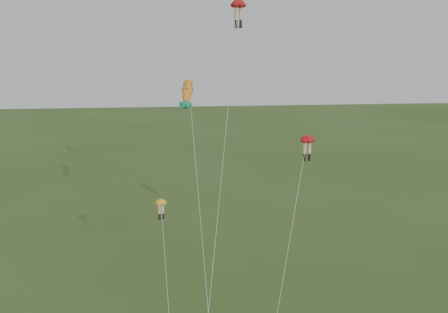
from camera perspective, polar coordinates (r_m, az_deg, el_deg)
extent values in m
ellipsoid|color=#B51217|center=(43.19, 1.66, 17.08)|extent=(1.64, 1.64, 0.68)
cylinder|color=#EBBB8B|center=(43.05, 1.39, 16.03)|extent=(0.30, 0.30, 1.04)
cylinder|color=black|center=(43.01, 1.38, 14.99)|extent=(0.24, 0.24, 0.52)
cube|color=black|center=(42.99, 1.38, 14.55)|extent=(0.24, 0.33, 0.15)
cylinder|color=#EBBB8B|center=(43.21, 1.92, 16.01)|extent=(0.30, 0.30, 1.04)
cylinder|color=black|center=(43.16, 1.91, 14.98)|extent=(0.24, 0.24, 0.52)
cube|color=black|center=(43.15, 1.91, 14.54)|extent=(0.24, 0.33, 0.15)
cylinder|color=silver|center=(37.96, -0.08, -0.08)|extent=(3.97, 11.48, 24.18)
ellipsoid|color=#B51217|center=(41.02, 9.52, 2.01)|extent=(1.37, 1.37, 0.63)
cylinder|color=#EBBB8B|center=(41.12, 9.22, 0.99)|extent=(0.28, 0.28, 0.96)
cylinder|color=black|center=(41.26, 9.19, 0.01)|extent=(0.22, 0.22, 0.48)
cube|color=black|center=(41.33, 9.17, -0.41)|extent=(0.18, 0.29, 0.14)
cylinder|color=#EBBB8B|center=(41.19, 9.74, 0.99)|extent=(0.28, 0.28, 0.96)
cylinder|color=black|center=(41.33, 9.71, 0.02)|extent=(0.22, 0.22, 0.48)
cube|color=black|center=(41.40, 9.69, -0.40)|extent=(0.18, 0.29, 0.14)
cylinder|color=silver|center=(37.46, 7.59, -9.02)|extent=(5.07, 9.91, 13.34)
ellipsoid|color=yellow|center=(38.04, -7.23, -5.17)|extent=(1.24, 1.24, 0.47)
cylinder|color=#EBBB8B|center=(38.15, -7.41, -5.99)|extent=(0.21, 0.21, 0.71)
cylinder|color=black|center=(38.32, -7.38, -6.75)|extent=(0.16, 0.16, 0.36)
cube|color=black|center=(38.39, -7.38, -7.08)|extent=(0.19, 0.24, 0.10)
cylinder|color=#EBBB8B|center=(38.26, -7.02, -5.93)|extent=(0.21, 0.21, 0.71)
cylinder|color=black|center=(38.43, -7.00, -6.68)|extent=(0.16, 0.16, 0.36)
cube|color=black|center=(38.50, -6.99, -7.01)|extent=(0.19, 0.24, 0.10)
cylinder|color=silver|center=(36.29, -6.63, -13.36)|extent=(0.56, 7.14, 9.10)
ellipsoid|color=yellow|center=(40.88, -4.22, 7.41)|extent=(1.34, 2.92, 2.33)
sphere|color=yellow|center=(40.88, -4.22, 7.41)|extent=(1.09, 1.38, 1.25)
cone|color=#148361|center=(40.88, -4.22, 7.41)|extent=(0.88, 1.24, 1.22)
cone|color=#148361|center=(40.88, -4.22, 7.41)|extent=(0.88, 1.24, 1.22)
cone|color=#148361|center=(40.88, -4.22, 7.41)|extent=(0.50, 0.70, 0.68)
cone|color=#148361|center=(40.88, -4.22, 7.41)|extent=(0.50, 0.70, 0.68)
cone|color=#AF121A|center=(40.88, -4.22, 7.41)|extent=(0.54, 0.71, 0.66)
cylinder|color=silver|center=(36.59, -2.91, -6.58)|extent=(0.82, 12.27, 16.79)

